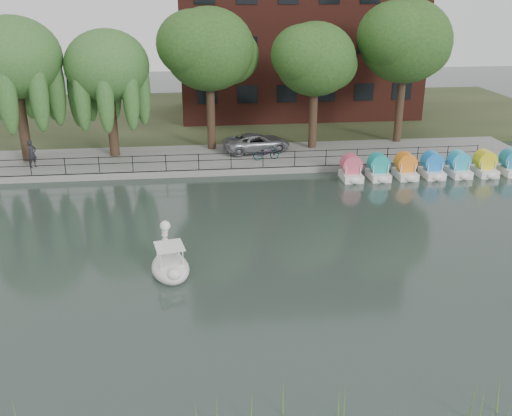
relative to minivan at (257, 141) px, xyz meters
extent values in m
plane|color=#3E4C48|center=(-2.02, -16.84, -1.12)|extent=(120.00, 120.00, 0.00)
cube|color=gray|center=(-2.02, -0.84, -0.92)|extent=(40.00, 6.00, 0.40)
cube|color=gray|center=(-2.02, -3.79, -0.92)|extent=(40.00, 0.25, 0.40)
cube|color=#47512D|center=(-2.02, 13.16, -0.94)|extent=(60.00, 22.00, 0.36)
cylinder|color=black|center=(-2.02, -3.59, 0.23)|extent=(32.00, 0.04, 0.04)
cylinder|color=black|center=(-2.02, -3.59, -0.17)|extent=(32.00, 0.04, 0.04)
cylinder|color=black|center=(-2.02, -3.59, -0.22)|extent=(0.05, 0.05, 1.00)
cube|color=#4C1E16|center=(4.98, 13.16, 8.24)|extent=(20.00, 10.00, 18.00)
cylinder|color=#473323|center=(-15.02, -0.34, 1.38)|extent=(0.60, 0.60, 4.20)
ellipsoid|color=#497C39|center=(-15.02, -0.34, 5.79)|extent=(5.88, 5.88, 5.00)
cylinder|color=#473323|center=(-9.52, 0.16, 1.18)|extent=(0.60, 0.60, 3.80)
ellipsoid|color=#497C39|center=(-9.52, 0.16, 5.17)|extent=(5.32, 5.32, 4.52)
cylinder|color=#473323|center=(-3.02, 1.16, 1.53)|extent=(0.60, 0.60, 4.50)
ellipsoid|color=#3F6526|center=(-3.02, 1.16, 5.98)|extent=(6.00, 6.00, 5.10)
cylinder|color=#473323|center=(3.98, 0.66, 1.30)|extent=(0.60, 0.60, 4.05)
ellipsoid|color=#3F6526|center=(3.98, 0.66, 5.31)|extent=(5.40, 5.40, 4.59)
cylinder|color=#473323|center=(10.48, 1.66, 1.64)|extent=(0.60, 0.60, 4.72)
ellipsoid|color=#3F6526|center=(10.48, 1.66, 6.31)|extent=(6.30, 6.30, 5.36)
imported|color=gray|center=(0.00, 0.00, 0.00)|extent=(3.47, 5.58, 1.44)
imported|color=gray|center=(0.38, -1.99, -0.22)|extent=(0.87, 1.79, 1.00)
imported|color=black|center=(-14.27, -2.01, 0.27)|extent=(0.83, 0.86, 1.98)
ellipsoid|color=white|center=(-5.44, -16.50, -0.85)|extent=(1.93, 2.64, 0.53)
cube|color=white|center=(-5.43, -16.59, -0.59)|extent=(1.16, 1.23, 0.27)
cube|color=white|center=(-5.43, -16.55, 0.15)|extent=(1.32, 1.39, 0.05)
ellipsoid|color=white|center=(-5.25, -17.51, -0.63)|extent=(0.63, 0.53, 0.50)
sphere|color=white|center=(-5.59, -15.72, 0.70)|extent=(0.43, 0.43, 0.43)
cone|color=black|center=(-5.65, -15.44, 0.67)|extent=(0.22, 0.26, 0.18)
cylinder|color=yellow|center=(-5.62, -15.56, 0.68)|extent=(0.24, 0.13, 0.23)
cube|color=white|center=(5.11, -5.49, -0.90)|extent=(1.15, 1.70, 0.44)
cylinder|color=#D64E68|center=(5.11, -5.39, -0.17)|extent=(0.90, 1.20, 0.90)
cube|color=white|center=(6.81, -5.49, -0.90)|extent=(1.15, 1.70, 0.44)
cylinder|color=teal|center=(6.81, -5.39, -0.17)|extent=(0.90, 1.20, 0.90)
cube|color=white|center=(8.51, -5.49, -0.90)|extent=(1.15, 1.70, 0.44)
cylinder|color=orange|center=(8.51, -5.39, -0.17)|extent=(0.90, 1.20, 0.90)
cube|color=white|center=(10.21, -5.49, -0.90)|extent=(1.15, 1.70, 0.44)
cylinder|color=#2082E8|center=(10.21, -5.39, -0.17)|extent=(0.90, 1.20, 0.90)
cube|color=white|center=(11.91, -5.49, -0.90)|extent=(1.15, 1.70, 0.44)
cylinder|color=#2FA9CE|center=(11.91, -5.39, -0.17)|extent=(0.90, 1.20, 0.90)
cube|color=white|center=(13.61, -5.49, -0.90)|extent=(1.15, 1.70, 0.44)
cylinder|color=yellow|center=(13.61, -5.39, -0.17)|extent=(0.90, 1.20, 0.90)
cube|color=white|center=(15.31, -5.49, -0.90)|extent=(1.15, 1.70, 0.44)
cylinder|color=teal|center=(15.31, -5.39, -0.17)|extent=(0.90, 1.20, 0.90)
camera|label=1|loc=(-4.33, -37.45, 9.86)|focal=40.00mm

